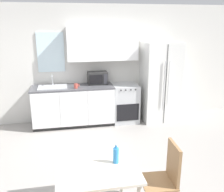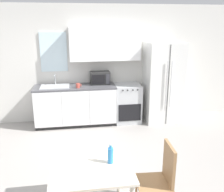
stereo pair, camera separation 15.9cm
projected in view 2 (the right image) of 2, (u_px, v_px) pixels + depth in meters
The scene contains 11 objects.
ground_plane at pixel (94, 167), 4.11m from camera, with size 12.00×12.00×0.00m, color gray.
wall_back at pixel (87, 61), 5.81m from camera, with size 12.00×0.38×2.70m.
kitchen_counter at pixel (76, 105), 5.74m from camera, with size 1.83×0.64×0.92m.
oven_range at pixel (127, 103), 5.94m from camera, with size 0.60×0.62×0.90m.
refrigerator at pixel (163, 82), 5.88m from camera, with size 0.83×0.74×1.87m.
kitchen_sink at pixel (55, 86), 5.55m from camera, with size 0.63×0.46×0.25m.
microwave at pixel (100, 78), 5.78m from camera, with size 0.45×0.32×0.29m.
coffee_mug at pixel (78, 86), 5.46m from camera, with size 0.12×0.08×0.10m.
dining_table at pixel (91, 173), 2.89m from camera, with size 0.92×0.89×0.73m.
dining_chair_side at pixel (161, 175), 2.99m from camera, with size 0.43×0.43×0.93m.
drink_bottle at pixel (111, 155), 2.87m from camera, with size 0.07×0.07×0.25m.
Camera 2 is at (-0.26, -3.61, 2.30)m, focal length 40.00 mm.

